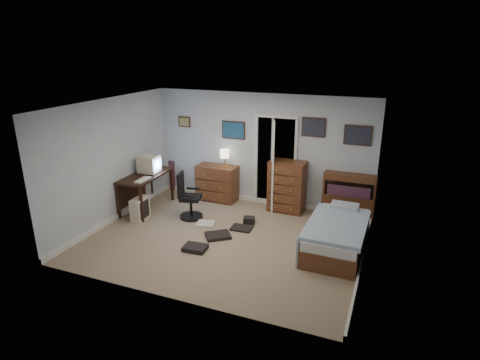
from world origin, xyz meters
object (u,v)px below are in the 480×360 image
at_px(low_dresser, 217,183).
at_px(computer_desk, 142,182).
at_px(office_chair, 188,201).
at_px(bed, 336,235).
at_px(tall_dresser, 287,186).

bearing_deg(low_dresser, computer_desk, -138.17).
height_order(office_chair, low_dresser, office_chair).
xyz_separation_m(computer_desk, office_chair, (1.18, -0.08, -0.23)).
height_order(computer_desk, bed, computer_desk).
distance_m(computer_desk, low_dresser, 1.71).
relative_size(computer_desk, tall_dresser, 1.26).
relative_size(tall_dresser, bed, 0.60).
bearing_deg(computer_desk, office_chair, -6.63).
distance_m(office_chair, low_dresser, 1.17).
bearing_deg(bed, computer_desk, 176.62).
distance_m(computer_desk, bed, 4.31).
relative_size(computer_desk, bed, 0.76).
xyz_separation_m(office_chair, low_dresser, (0.13, 1.17, 0.03)).
xyz_separation_m(office_chair, tall_dresser, (1.81, 1.14, 0.18)).
bearing_deg(office_chair, computer_desk, 162.11).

